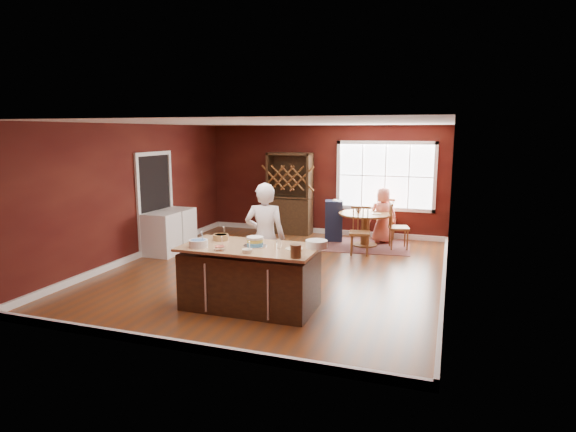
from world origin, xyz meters
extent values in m
plane|color=brown|center=(0.00, 0.00, 0.00)|extent=(7.00, 7.00, 0.00)
plane|color=white|center=(0.00, 0.00, 2.70)|extent=(7.00, 7.00, 0.00)
plane|color=black|center=(0.00, 3.50, 1.35)|extent=(6.00, 0.00, 6.00)
plane|color=black|center=(0.00, -3.50, 1.35)|extent=(6.00, 0.00, 6.00)
plane|color=black|center=(-3.00, 0.00, 1.35)|extent=(0.00, 7.00, 7.00)
plane|color=black|center=(3.00, 0.00, 1.35)|extent=(0.00, 7.00, 7.00)
cube|color=#453019|center=(0.30, -1.91, 0.41)|extent=(1.89, 0.95, 0.83)
cube|color=#D6BC7F|center=(0.30, -1.91, 0.90)|extent=(1.97, 1.03, 0.04)
cylinder|color=brown|center=(1.22, 2.48, 0.02)|extent=(0.56, 0.56, 0.04)
cylinder|color=brown|center=(1.22, 2.48, 0.35)|extent=(0.20, 0.20, 0.67)
cylinder|color=brown|center=(1.22, 2.48, 0.73)|extent=(1.19, 1.19, 0.04)
imported|color=silver|center=(0.25, -1.19, 0.88)|extent=(0.72, 0.54, 1.77)
cylinder|color=white|center=(-0.38, -2.19, 0.97)|extent=(0.27, 0.27, 0.10)
cylinder|color=olive|center=(-0.27, -1.68, 0.96)|extent=(0.23, 0.23, 0.09)
cylinder|color=silver|center=(0.00, -2.26, 0.95)|extent=(0.16, 0.16, 0.06)
cylinder|color=#C7B58E|center=(0.42, -2.27, 0.95)|extent=(0.14, 0.14, 0.05)
cylinder|color=white|center=(0.75, -1.91, 0.99)|extent=(0.07, 0.07, 0.14)
cylinder|color=beige|center=(0.97, -1.89, 0.93)|extent=(0.25, 0.25, 0.02)
cylinder|color=white|center=(1.23, -1.68, 0.97)|extent=(0.31, 0.31, 0.11)
cylinder|color=brown|center=(1.12, -2.30, 1.01)|extent=(0.15, 0.15, 0.18)
cube|color=brown|center=(1.22, 2.48, 0.01)|extent=(2.13, 1.73, 0.01)
imported|color=#E67966|center=(1.55, 2.91, 0.64)|extent=(0.72, 0.58, 1.29)
cylinder|color=beige|center=(1.47, 2.42, 0.76)|extent=(0.21, 0.21, 0.02)
imported|color=silver|center=(1.03, 2.62, 0.80)|extent=(0.13, 0.13, 0.10)
cube|color=#402014|center=(-0.82, 3.22, 1.02)|extent=(1.11, 0.46, 2.03)
cube|color=white|center=(-2.64, 0.28, 0.45)|extent=(0.61, 0.59, 0.89)
cube|color=white|center=(-2.64, 0.92, 0.44)|extent=(0.61, 0.59, 0.88)
camera|label=1|loc=(3.00, -8.11, 2.55)|focal=30.00mm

